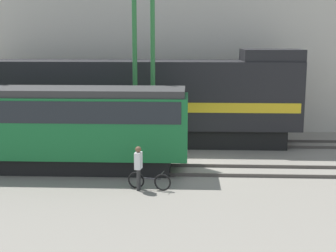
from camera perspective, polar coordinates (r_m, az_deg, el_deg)
The scene contains 10 objects.
ground_plane at distance 21.01m, azimuth 3.20°, elevation -4.96°, with size 120.00×120.00×0.00m, color gray.
track_near at distance 20.23m, azimuth 3.22°, elevation -5.38°, with size 60.00×1.50×0.14m.
track_far at distance 25.33m, azimuth 3.13°, elevation -2.07°, with size 60.00×1.51×0.14m.
building_backdrop at distance 31.34m, azimuth 3.16°, elevation 10.88°, with size 35.41×6.00×11.53m.
freight_locomotive at distance 25.09m, azimuth -4.09°, elevation 3.14°, with size 17.58×3.04×5.09m.
streetcar at distance 20.72m, azimuth -14.74°, elevation 0.30°, with size 12.21×2.54×3.59m.
bicycle at distance 17.82m, azimuth -2.30°, elevation -6.73°, with size 1.68×0.53×0.72m.
person at distance 17.60m, azimuth -3.63°, elevation -4.61°, with size 0.29×0.40×1.69m.
utility_pole_center at distance 22.26m, azimuth -4.05°, elevation 7.12°, with size 0.22×0.22×8.57m.
utility_pole_right at distance 22.21m, azimuth -1.85°, elevation 6.02°, with size 0.21×0.21×7.71m.
Camera 1 is at (-0.22, -20.23, 5.69)m, focal length 50.00 mm.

